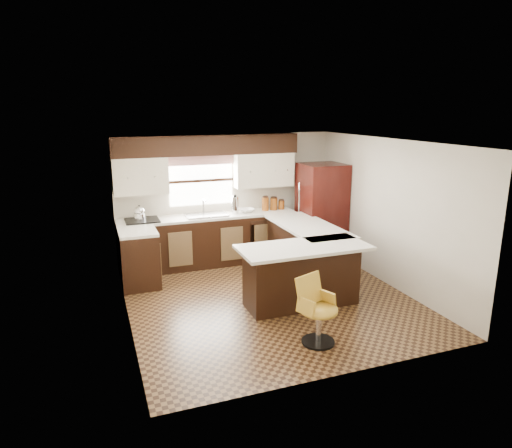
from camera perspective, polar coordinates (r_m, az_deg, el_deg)
name	(u,v)px	position (r m, az deg, el deg)	size (l,w,h in m)	color
floor	(269,299)	(7.16, 1.63, -9.32)	(4.40, 4.40, 0.00)	#49301A
ceiling	(270,142)	(6.57, 1.78, 10.21)	(4.40, 4.40, 0.00)	silver
wall_back	(227,197)	(8.80, -3.65, 3.37)	(4.40, 4.40, 0.00)	beige
wall_front	(348,273)	(4.89, 11.41, -5.99)	(4.40, 4.40, 0.00)	beige
wall_left	(123,237)	(6.32, -16.27, -1.61)	(4.40, 4.40, 0.00)	beige
wall_right	(388,213)	(7.78, 16.22, 1.35)	(4.40, 4.40, 0.00)	beige
base_cab_back	(209,241)	(8.58, -5.88, -2.13)	(3.30, 0.60, 0.90)	black
base_cab_left	(139,260)	(7.75, -14.39, -4.34)	(0.60, 0.70, 0.90)	black
counter_back	(209,216)	(8.46, -5.96, 0.94)	(3.30, 0.60, 0.04)	silver
counter_left	(137,232)	(7.61, -14.61, -0.97)	(0.60, 0.70, 0.04)	silver
soffit	(208,145)	(8.39, -6.07, 9.81)	(3.40, 0.35, 0.36)	black
upper_cab_left	(140,176)	(8.23, -14.28, 5.86)	(0.94, 0.35, 0.64)	beige
upper_cab_right	(263,170)	(8.77, 0.92, 6.80)	(1.14, 0.35, 0.64)	beige
window_pane	(201,181)	(8.59, -6.86, 5.40)	(1.20, 0.02, 0.90)	white
valance	(201,160)	(8.50, -6.87, 7.95)	(1.30, 0.06, 0.18)	#D19B93
sink	(206,215)	(8.42, -6.26, 1.13)	(0.75, 0.45, 0.03)	#B2B2B7
dishwasher	(264,241)	(8.61, 1.06, -2.12)	(0.58, 0.03, 0.78)	black
cooktop	(142,220)	(8.23, -14.05, 0.45)	(0.58, 0.50, 0.03)	black
peninsula_long	(304,253)	(7.88, 6.06, -3.64)	(0.60, 1.95, 0.90)	black
peninsula_return	(301,276)	(6.83, 5.70, -6.49)	(1.65, 0.60, 0.90)	black
counter_pen_long	(308,226)	(7.77, 6.48, -0.28)	(0.84, 1.95, 0.04)	silver
counter_pen_return	(304,247)	(6.60, 5.98, -2.94)	(1.89, 0.84, 0.04)	silver
refrigerator	(321,212)	(8.86, 8.17, 1.51)	(0.79, 0.76, 1.85)	black
bar_chair	(319,311)	(5.79, 7.90, -10.75)	(0.46, 0.46, 0.86)	gold
kettle	(140,212)	(8.19, -14.36, 1.41)	(0.19, 0.19, 0.26)	silver
percolator	(235,205)	(8.55, -2.65, 2.41)	(0.14, 0.14, 0.32)	silver
mixing_bowl	(247,210)	(8.65, -1.15, 1.71)	(0.28, 0.28, 0.07)	white
canister_large	(265,204)	(8.78, 1.17, 2.51)	(0.13, 0.13, 0.25)	brown
canister_med	(274,204)	(8.85, 2.23, 2.51)	(0.14, 0.14, 0.23)	brown
canister_small	(281,205)	(8.91, 3.19, 2.39)	(0.12, 0.12, 0.16)	brown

